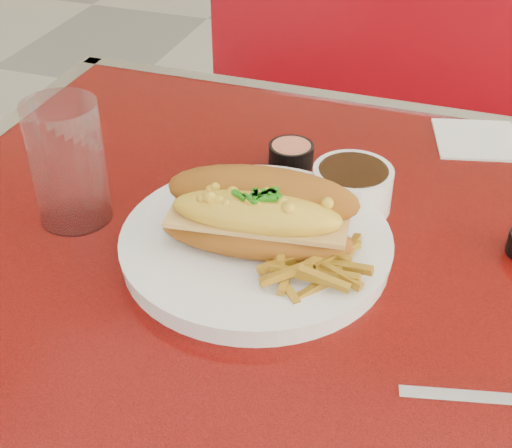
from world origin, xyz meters
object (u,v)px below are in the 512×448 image
(gravy_ramekin, at_px, (352,187))
(sauce_cup_left, at_px, (291,154))
(booth_bench_far, at_px, (425,219))
(water_tumbler, at_px, (68,163))
(fork, at_px, (308,251))
(diner_table, at_px, (369,361))
(mac_hoagie, at_px, (259,214))
(dinner_plate, at_px, (256,244))

(gravy_ramekin, height_order, sauce_cup_left, gravy_ramekin)
(booth_bench_far, height_order, water_tumbler, water_tumbler)
(gravy_ramekin, bearing_deg, fork, -98.15)
(gravy_ramekin, bearing_deg, diner_table, -58.45)
(fork, xyz_separation_m, gravy_ramekin, (0.02, 0.13, 0.01))
(diner_table, relative_size, gravy_ramekin, 10.74)
(fork, bearing_deg, water_tumbler, 57.36)
(diner_table, bearing_deg, mac_hoagie, -163.16)
(diner_table, height_order, dinner_plate, dinner_plate)
(booth_bench_far, distance_m, fork, 0.99)
(fork, height_order, sauce_cup_left, sauce_cup_left)
(diner_table, height_order, sauce_cup_left, sauce_cup_left)
(water_tumbler, bearing_deg, mac_hoagie, -1.69)
(water_tumbler, bearing_deg, dinner_plate, 0.93)
(diner_table, distance_m, fork, 0.20)
(diner_table, bearing_deg, gravy_ramekin, 121.55)
(fork, height_order, water_tumbler, water_tumbler)
(diner_table, xyz_separation_m, booth_bench_far, (0.00, 0.81, -0.32))
(mac_hoagie, xyz_separation_m, sauce_cup_left, (-0.03, 0.21, -0.05))
(diner_table, height_order, mac_hoagie, mac_hoagie)
(diner_table, bearing_deg, booth_bench_far, 90.00)
(fork, bearing_deg, dinner_plate, 52.19)
(booth_bench_far, distance_m, dinner_plate, 0.99)
(booth_bench_far, relative_size, water_tumbler, 7.84)
(booth_bench_far, xyz_separation_m, sauce_cup_left, (-0.16, -0.64, 0.50))
(diner_table, height_order, gravy_ramekin, gravy_ramekin)
(water_tumbler, bearing_deg, diner_table, 5.14)
(dinner_plate, relative_size, fork, 2.62)
(diner_table, height_order, water_tumbler, water_tumbler)
(gravy_ramekin, xyz_separation_m, water_tumbler, (-0.31, -0.13, 0.05))
(dinner_plate, distance_m, mac_hoagie, 0.05)
(gravy_ramekin, bearing_deg, dinner_plate, -122.99)
(diner_table, distance_m, sauce_cup_left, 0.29)
(fork, height_order, gravy_ramekin, gravy_ramekin)
(booth_bench_far, xyz_separation_m, mac_hoagie, (-0.13, -0.85, 0.55))
(gravy_ramekin, distance_m, water_tumbler, 0.34)
(mac_hoagie, bearing_deg, diner_table, 9.58)
(booth_bench_far, distance_m, mac_hoagie, 1.02)
(mac_hoagie, height_order, fork, mac_hoagie)
(dinner_plate, height_order, mac_hoagie, mac_hoagie)
(fork, bearing_deg, mac_hoagie, 62.54)
(diner_table, xyz_separation_m, water_tumbler, (-0.37, -0.03, 0.24))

